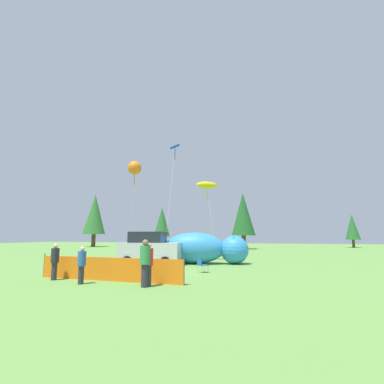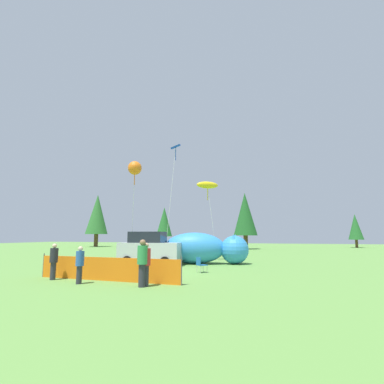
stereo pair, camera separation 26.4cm
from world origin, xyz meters
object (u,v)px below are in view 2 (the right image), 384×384
at_px(parked_car, 150,249).
at_px(kite_orange_flower, 135,168).
at_px(folding_chair, 200,264).
at_px(kite_blue_box, 175,149).
at_px(spectator_in_white_shirt, 80,263).
at_px(spectator_in_grey_shirt, 54,260).
at_px(inflatable_cat, 204,249).
at_px(kite_yellow_hero, 208,185).
at_px(spectator_in_red_shirt, 146,262).
at_px(spectator_in_yellow_shirt, 142,261).

relative_size(parked_car, kite_orange_flower, 0.58).
bearing_deg(folding_chair, kite_blue_box, 72.08).
distance_m(folding_chair, kite_orange_flower, 9.66).
height_order(spectator_in_white_shirt, spectator_in_grey_shirt, spectator_in_grey_shirt).
relative_size(inflatable_cat, kite_yellow_hero, 0.95).
height_order(spectator_in_white_shirt, spectator_in_red_shirt, spectator_in_red_shirt).
bearing_deg(spectator_in_grey_shirt, spectator_in_yellow_shirt, -6.80).
xyz_separation_m(spectator_in_white_shirt, spectator_in_grey_shirt, (-1.95, 0.65, 0.05)).
height_order(spectator_in_red_shirt, kite_orange_flower, kite_orange_flower).
xyz_separation_m(folding_chair, kite_yellow_hero, (-1.49, 7.89, 5.79)).
height_order(parked_car, kite_yellow_hero, kite_yellow_hero).
xyz_separation_m(parked_car, spectator_in_white_shirt, (0.51, -8.29, -0.25)).
height_order(spectator_in_white_shirt, kite_yellow_hero, kite_yellow_hero).
relative_size(folding_chair, kite_yellow_hero, 0.13).
relative_size(spectator_in_grey_shirt, kite_yellow_hero, 0.25).
relative_size(kite_orange_flower, kite_yellow_hero, 1.15).
relative_size(parked_car, spectator_in_yellow_shirt, 2.33).
bearing_deg(kite_blue_box, kite_yellow_hero, -15.14).
height_order(parked_car, folding_chair, parked_car).
xyz_separation_m(spectator_in_red_shirt, kite_orange_flower, (-5.11, 8.49, 6.15)).
distance_m(spectator_in_grey_shirt, spectator_in_red_shirt, 4.99).
distance_m(inflatable_cat, spectator_in_yellow_shirt, 10.18).
bearing_deg(kite_orange_flower, folding_chair, -29.80).
bearing_deg(kite_orange_flower, kite_blue_box, 75.56).
bearing_deg(kite_orange_flower, spectator_in_yellow_shirt, -59.83).
distance_m(spectator_in_grey_shirt, kite_orange_flower, 10.19).
bearing_deg(parked_car, inflatable_cat, 24.10).
distance_m(inflatable_cat, spectator_in_red_shirt, 9.99).
height_order(inflatable_cat, spectator_in_grey_shirt, inflatable_cat).
distance_m(spectator_in_yellow_shirt, kite_blue_box, 16.98).
height_order(spectator_in_yellow_shirt, kite_yellow_hero, kite_yellow_hero).
bearing_deg(kite_blue_box, spectator_in_white_shirt, -87.00).
xyz_separation_m(inflatable_cat, spectator_in_yellow_shirt, (0.03, -10.18, -0.00)).
bearing_deg(spectator_in_yellow_shirt, spectator_in_red_shirt, 69.90).
bearing_deg(spectator_in_white_shirt, parked_car, 93.53).
bearing_deg(spectator_in_red_shirt, folding_chair, 78.79).
relative_size(inflatable_cat, spectator_in_grey_shirt, 3.76).
height_order(inflatable_cat, spectator_in_red_shirt, inflatable_cat).
bearing_deg(spectator_in_white_shirt, spectator_in_yellow_shirt, 1.35).
relative_size(folding_chair, inflatable_cat, 0.13).
bearing_deg(kite_orange_flower, spectator_in_white_shirt, -76.54).
bearing_deg(parked_car, spectator_in_white_shirt, -92.07).
relative_size(parked_car, spectator_in_red_shirt, 2.51).
distance_m(folding_chair, spectator_in_white_shirt, 6.62).
bearing_deg(parked_car, kite_orange_flower, 158.44).
relative_size(spectator_in_grey_shirt, kite_orange_flower, 0.22).
relative_size(spectator_in_white_shirt, spectator_in_yellow_shirt, 0.84).
xyz_separation_m(spectator_in_grey_shirt, kite_orange_flower, (-0.14, 8.09, 6.20)).
bearing_deg(spectator_in_white_shirt, spectator_in_red_shirt, 4.90).
relative_size(spectator_in_red_shirt, kite_blue_box, 0.17).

